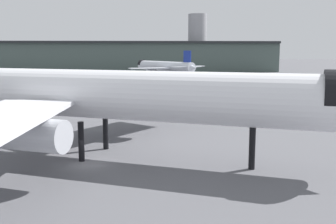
# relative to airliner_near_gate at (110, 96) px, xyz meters

# --- Properties ---
(ground) EXTENTS (900.00, 900.00, 0.00)m
(ground) POSITION_rel_airliner_near_gate_xyz_m (-2.22, -3.35, -7.26)
(ground) COLOR #56565B
(airliner_near_gate) EXTENTS (54.69, 48.90, 16.47)m
(airliner_near_gate) POSITION_rel_airliner_near_gate_xyz_m (0.00, 0.00, 0.00)
(airliner_near_gate) COLOR white
(airliner_near_gate) RESTS_ON ground
(airliner_far_taxiway) EXTENTS (32.76, 36.55, 11.98)m
(airliner_far_taxiway) POSITION_rel_airliner_near_gate_xyz_m (17.38, 125.03, -1.98)
(airliner_far_taxiway) COLOR silver
(airliner_far_taxiway) RESTS_ON ground
(terminal_building) EXTENTS (202.33, 35.34, 32.19)m
(terminal_building) POSITION_rel_airliner_near_gate_xyz_m (-14.52, 184.85, 1.47)
(terminal_building) COLOR #475651
(terminal_building) RESTS_ON ground
(traffic_cone_wingtip) EXTENTS (0.59, 0.59, 0.74)m
(traffic_cone_wingtip) POSITION_rel_airliner_near_gate_xyz_m (24.32, 21.66, -6.89)
(traffic_cone_wingtip) COLOR #F2600C
(traffic_cone_wingtip) RESTS_ON ground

